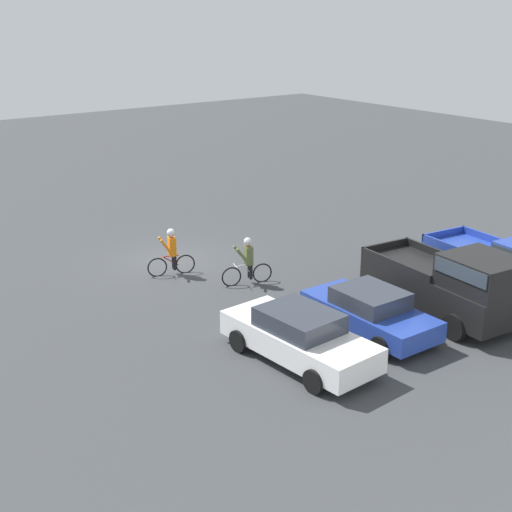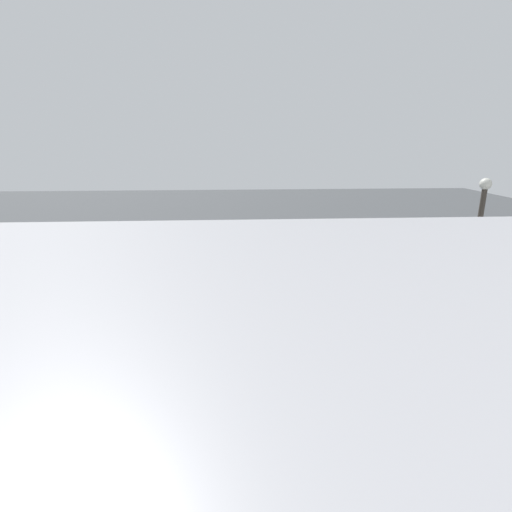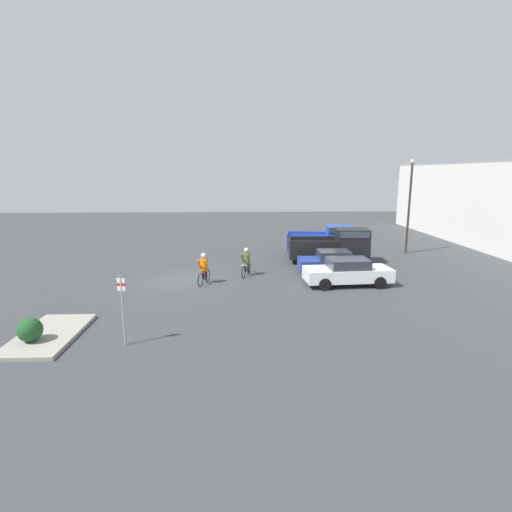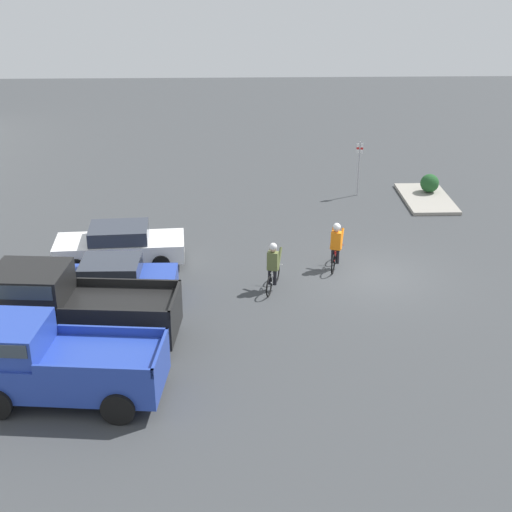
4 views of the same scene
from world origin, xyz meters
name	(u,v)px [view 4 (image 4 of 4)]	position (x,y,z in m)	size (l,w,h in m)	color
ground_plane	(375,275)	(0.00, 0.00, 0.00)	(80.00, 80.00, 0.00)	#383A3D
pickup_truck_0	(50,360)	(-7.04, 9.74, 1.12)	(2.62, 5.14, 2.14)	#233D9E
pickup_truck_1	(70,306)	(-4.24, 9.80, 1.19)	(2.59, 5.43, 2.33)	black
sedan_0	(112,279)	(-1.48, 9.06, 0.69)	(2.02, 4.26, 1.37)	#233D9E
sedan_1	(120,245)	(1.32, 9.19, 0.74)	(2.23, 4.77, 1.48)	white
cyclist_0	(336,245)	(0.74, 1.34, 0.89)	(1.69, 0.61, 1.75)	black
cyclist_1	(273,265)	(-0.92, 3.70, 0.87)	(1.78, 0.63, 1.72)	black
fire_lane_sign	(359,163)	(8.72, -0.77, 1.54)	(0.08, 0.30, 2.57)	#9E9EA3
curb_island	(426,199)	(7.91, -3.82, 0.07)	(4.06, 2.11, 0.15)	gray
shrub	(430,183)	(8.61, -4.11, 0.58)	(0.86, 0.86, 0.86)	#1E4C23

